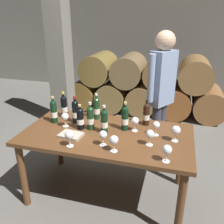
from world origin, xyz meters
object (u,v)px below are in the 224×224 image
(wine_bottle_0, at_px, (90,118))
(wine_bottle_5, at_px, (97,108))
(wine_glass_6, at_px, (65,117))
(sommelier_presenting, at_px, (161,89))
(wine_bottle_1, at_px, (80,118))
(wine_glass_0, at_px, (156,126))
(wine_glass_4, at_px, (69,135))
(wine_bottle_6, at_px, (54,111))
(wine_glass_2, at_px, (167,150))
(wine_bottle_4, at_px, (64,106))
(tasting_notebook, at_px, (71,135))
(wine_glass_5, at_px, (176,130))
(wine_glass_1, at_px, (150,135))
(wine_bottle_8, at_px, (75,111))
(wine_bottle_2, at_px, (104,121))
(dining_table, at_px, (107,141))
(wine_bottle_3, at_px, (146,114))
(wine_glass_3, at_px, (135,121))
(wine_bottle_7, at_px, (125,118))
(wine_glass_7, at_px, (103,135))
(wine_glass_8, at_px, (114,140))

(wine_bottle_0, xyz_separation_m, wine_bottle_5, (-0.03, 0.27, 0.00))
(wine_bottle_0, height_order, wine_glass_6, wine_bottle_0)
(wine_bottle_0, height_order, wine_bottle_5, wine_bottle_5)
(sommelier_presenting, bearing_deg, wine_bottle_1, -135.64)
(wine_glass_0, distance_m, wine_glass_4, 0.84)
(wine_bottle_1, relative_size, wine_bottle_6, 0.89)
(wine_glass_2, bearing_deg, wine_bottle_4, 153.01)
(wine_bottle_6, bearing_deg, tasting_notebook, -39.40)
(wine_bottle_0, xyz_separation_m, wine_glass_5, (0.86, -0.03, -0.02))
(wine_bottle_1, xyz_separation_m, wine_glass_1, (0.74, -0.14, -0.01))
(wine_glass_5, bearing_deg, wine_bottle_8, 172.85)
(wine_bottle_2, xyz_separation_m, wine_glass_2, (0.64, -0.36, -0.02))
(wine_bottle_4, relative_size, wine_bottle_8, 0.99)
(dining_table, xyz_separation_m, wine_bottle_1, (-0.29, 0.02, 0.21))
(sommelier_presenting, bearing_deg, wine_bottle_5, -147.24)
(sommelier_presenting, bearing_deg, wine_bottle_8, -145.04)
(wine_bottle_0, height_order, wine_bottle_8, wine_bottle_8)
(wine_bottle_0, bearing_deg, wine_bottle_8, 153.44)
(wine_bottle_3, relative_size, wine_bottle_8, 0.93)
(wine_bottle_8, relative_size, wine_glass_3, 2.02)
(wine_bottle_6, relative_size, sommelier_presenting, 0.18)
(wine_bottle_7, bearing_deg, dining_table, -141.70)
(wine_bottle_3, height_order, wine_bottle_6, wine_bottle_6)
(wine_bottle_4, distance_m, wine_bottle_5, 0.38)
(wine_bottle_3, height_order, wine_glass_2, wine_bottle_3)
(wine_glass_0, xyz_separation_m, wine_glass_6, (-0.95, -0.06, 0.00))
(wine_bottle_4, xyz_separation_m, wine_glass_4, (0.35, -0.60, -0.02))
(wine_bottle_7, distance_m, wine_glass_1, 0.38)
(wine_glass_5, relative_size, tasting_notebook, 0.72)
(dining_table, xyz_separation_m, wine_bottle_2, (-0.02, 0.00, 0.22))
(wine_bottle_0, bearing_deg, wine_bottle_5, 96.06)
(wine_bottle_3, height_order, wine_glass_1, wine_bottle_3)
(wine_glass_3, bearing_deg, wine_glass_7, -121.20)
(wine_glass_0, height_order, tasting_notebook, wine_glass_0)
(wine_bottle_2, distance_m, wine_bottle_5, 0.37)
(dining_table, xyz_separation_m, wine_bottle_8, (-0.40, 0.15, 0.22))
(wine_glass_2, xyz_separation_m, sommelier_presenting, (-0.15, 1.10, 0.18))
(wine_bottle_3, bearing_deg, wine_glass_3, -115.62)
(wine_glass_2, distance_m, wine_glass_7, 0.58)
(wine_bottle_2, relative_size, wine_glass_0, 2.00)
(wine_bottle_7, xyz_separation_m, wine_glass_8, (0.00, -0.44, -0.02))
(wine_glass_2, bearing_deg, wine_bottle_8, 153.64)
(tasting_notebook, bearing_deg, wine_bottle_6, 147.21)
(wine_bottle_0, xyz_separation_m, tasting_notebook, (-0.13, -0.21, -0.11))
(wine_glass_1, xyz_separation_m, wine_glass_4, (-0.69, -0.22, 0.00))
(wine_glass_4, bearing_deg, tasting_notebook, 112.71)
(wine_bottle_5, bearing_deg, wine_glass_2, -38.95)
(wine_bottle_8, bearing_deg, wine_glass_0, -4.06)
(wine_bottle_0, distance_m, tasting_notebook, 0.27)
(wine_glass_3, xyz_separation_m, tasting_notebook, (-0.58, -0.29, -0.09))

